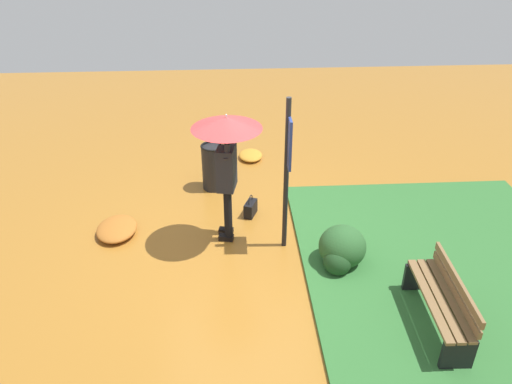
# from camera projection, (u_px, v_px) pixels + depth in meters

# --- Properties ---
(ground_plane) EXTENTS (18.00, 18.00, 0.00)m
(ground_plane) POSITION_uv_depth(u_px,v_px,m) (242.00, 245.00, 7.49)
(ground_plane) COLOR #9E6623
(grass_verge) EXTENTS (4.80, 4.00, 0.05)m
(grass_verge) POSITION_uv_depth(u_px,v_px,m) (449.00, 270.00, 6.94)
(grass_verge) COLOR #2D662D
(grass_verge) RESTS_ON ground_plane
(person_with_umbrella) EXTENTS (0.96, 0.96, 2.04)m
(person_with_umbrella) POSITION_uv_depth(u_px,v_px,m) (227.00, 146.00, 6.83)
(person_with_umbrella) COLOR black
(person_with_umbrella) RESTS_ON ground_plane
(info_sign_post) EXTENTS (0.44, 0.07, 2.30)m
(info_sign_post) POSITION_uv_depth(u_px,v_px,m) (288.00, 158.00, 6.76)
(info_sign_post) COLOR black
(info_sign_post) RESTS_ON ground_plane
(handbag) EXTENTS (0.33, 0.24, 0.37)m
(handbag) POSITION_uv_depth(u_px,v_px,m) (251.00, 208.00, 8.14)
(handbag) COLOR black
(handbag) RESTS_ON ground_plane
(park_bench) EXTENTS (1.40, 0.41, 0.75)m
(park_bench) POSITION_uv_depth(u_px,v_px,m) (442.00, 302.00, 5.85)
(park_bench) COLOR black
(park_bench) RESTS_ON ground_plane
(trash_bin) EXTENTS (0.42, 0.42, 0.83)m
(trash_bin) POSITION_uv_depth(u_px,v_px,m) (213.00, 167.00, 8.77)
(trash_bin) COLOR black
(trash_bin) RESTS_ON ground_plane
(shrub_cluster) EXTENTS (0.72, 0.66, 0.59)m
(shrub_cluster) POSITION_uv_depth(u_px,v_px,m) (341.00, 249.00, 6.93)
(shrub_cluster) COLOR #285628
(shrub_cluster) RESTS_ON ground_plane
(leaf_pile_near_person) EXTENTS (0.57, 0.46, 0.13)m
(leaf_pile_near_person) POSITION_uv_depth(u_px,v_px,m) (251.00, 155.00, 9.97)
(leaf_pile_near_person) COLOR #C68428
(leaf_pile_near_person) RESTS_ON ground_plane
(leaf_pile_by_bench) EXTENTS (0.76, 0.61, 0.17)m
(leaf_pile_by_bench) POSITION_uv_depth(u_px,v_px,m) (117.00, 229.00, 7.71)
(leaf_pile_by_bench) COLOR #A86023
(leaf_pile_by_bench) RESTS_ON ground_plane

